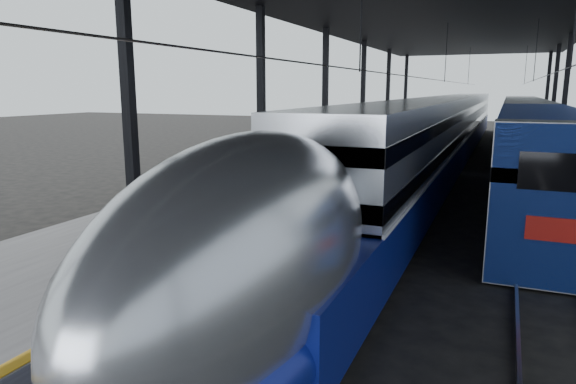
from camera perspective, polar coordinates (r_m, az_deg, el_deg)
The scene contains 7 objects.
ground at distance 11.59m, azimuth -9.57°, elevation -14.34°, with size 160.00×160.00×0.00m, color black.
platform at distance 30.53m, azimuth 5.09°, elevation 2.84°, with size 6.00×80.00×1.00m, color #4C4C4F.
yellow_strip at distance 29.73m, azimuth 10.26°, elevation 3.46°, with size 0.30×80.00×0.01m, color orange.
rails at distance 29.19m, azimuth 20.19°, elevation 0.96°, with size 6.52×80.00×0.16m.
canopy at distance 29.29m, azimuth 16.10°, elevation 19.02°, with size 18.00×75.00×9.47m.
tgv_train at distance 35.09m, azimuth 16.86°, elevation 6.13°, with size 3.13×65.20×4.49m.
second_train at distance 40.93m, azimuth 24.82°, elevation 6.32°, with size 3.07×56.05×4.23m.
Camera 1 is at (5.73, -8.75, 4.99)m, focal length 32.00 mm.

